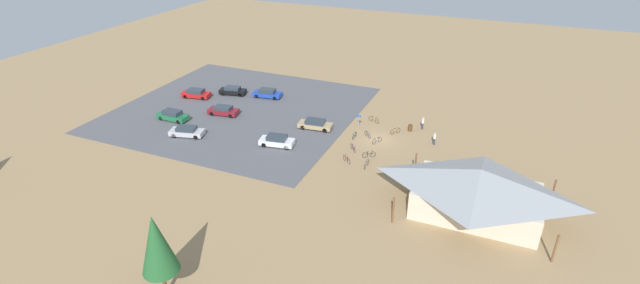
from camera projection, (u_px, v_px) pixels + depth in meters
ground at (377, 140)px, 62.15m from camera, size 160.00×160.00×0.00m
parking_lot_asphalt at (239, 109)px, 71.34m from camera, size 34.96×33.44×0.05m
bike_pavilion at (478, 189)px, 46.22m from camera, size 14.84×10.06×5.15m
trash_bin at (410, 128)px, 64.39m from camera, size 0.60×0.60×0.90m
lot_sign at (359, 119)px, 64.63m from camera, size 0.56×0.08×2.20m
pine_mideast at (157, 244)px, 35.45m from camera, size 2.91×2.91×7.67m
bicycle_black_yard_front at (369, 154)px, 57.73m from camera, size 1.47×0.96×0.88m
bicycle_silver_near_sign at (366, 164)px, 55.65m from camera, size 0.48×1.74×0.81m
bicycle_purple_mid_cluster at (353, 148)px, 59.34m from camera, size 1.13×1.40×0.80m
bicycle_yellow_front_row at (395, 131)px, 63.66m from camera, size 1.07×1.37×0.82m
bicycle_orange_yard_right at (374, 120)px, 66.98m from camera, size 1.72×0.70×0.87m
bicycle_blue_yard_center at (367, 135)px, 62.70m from camera, size 1.24×1.22×0.88m
bicycle_green_lone_west at (394, 172)px, 54.07m from camera, size 1.71×0.48×0.74m
bicycle_teal_lone_east at (355, 136)px, 62.50m from camera, size 0.48×1.67×0.79m
bicycle_red_edge_south at (347, 159)px, 56.68m from camera, size 1.35×1.15×0.83m
bicycle_white_trailside at (377, 140)px, 61.16m from camera, size 0.86×1.55×0.85m
car_red_inner_stall at (196, 93)px, 75.14m from camera, size 4.79×2.55×1.43m
car_blue_end_stall at (267, 93)px, 75.24m from camera, size 4.79×2.41×1.41m
car_black_second_row at (233, 91)px, 76.34m from camera, size 4.55×2.60×1.34m
car_tan_aisle_side at (315, 124)px, 64.83m from camera, size 4.89×2.34×1.36m
car_maroon_near_entry at (223, 110)px, 69.11m from camera, size 4.68×2.40×1.34m
car_white_by_curb at (277, 141)px, 60.25m from camera, size 4.71×2.56×1.45m
car_silver_far_end at (187, 131)px, 62.77m from camera, size 4.87×2.91×1.35m
car_green_mid_lot at (173, 115)px, 67.34m from camera, size 4.73×1.84×1.51m
visitor_by_pavilion at (423, 123)px, 64.70m from camera, size 0.36×0.36×1.83m
visitor_crossing_yard at (435, 138)px, 60.60m from camera, size 0.36×0.36×1.72m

